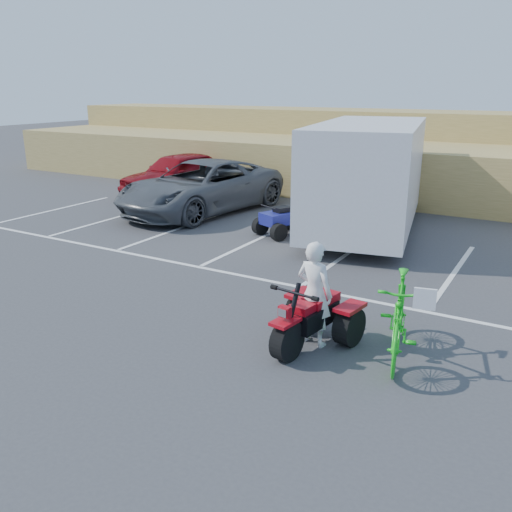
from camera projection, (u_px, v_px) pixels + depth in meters
The scene contains 11 objects.
ground at pixel (242, 328), 9.73m from camera, with size 100.00×100.00×0.00m, color #3A3A3D.
parking_stripes at pixel (364, 272), 12.67m from camera, with size 28.00×5.16×0.01m.
grass_embankment at pixel (440, 156), 22.07m from camera, with size 40.00×8.50×3.10m.
red_trike_atv at pixel (308, 346), 9.07m from camera, with size 1.30×1.74×1.13m, color #A00913, non-canonical shape.
rider at pixel (314, 294), 8.91m from camera, with size 0.65×0.43×1.79m, color white.
green_dirt_bike at pixel (399, 317), 8.53m from camera, with size 0.64×2.26×1.36m, color #14BF19.
grey_pickup at pixel (201, 187), 18.49m from camera, with size 2.90×6.28×1.75m, color #474A4E.
red_car at pixel (178, 174), 21.40m from camera, with size 1.99×4.94×1.68m, color maroon.
cargo_trailer at pixel (368, 174), 15.68m from camera, with size 3.99×7.21×3.18m.
quad_atv_blue at pixel (282, 235), 15.83m from camera, with size 1.07×1.43×0.93m, color navy, non-canonical shape.
quad_atv_green at pixel (338, 225), 17.00m from camera, with size 1.09×1.47×0.96m, color #145A25, non-canonical shape.
Camera 1 is at (4.69, -7.56, 4.16)m, focal length 38.00 mm.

